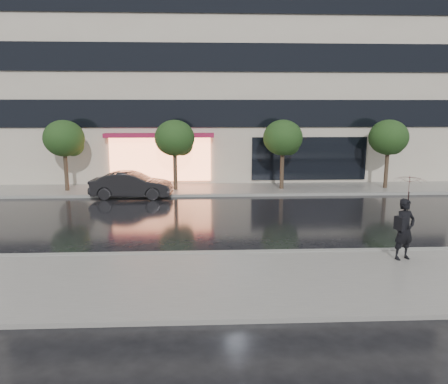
{
  "coord_description": "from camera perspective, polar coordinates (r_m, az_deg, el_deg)",
  "views": [
    {
      "loc": [
        -1.41,
        -14.21,
        4.6
      ],
      "look_at": [
        -0.63,
        2.43,
        1.4
      ],
      "focal_mm": 35.0,
      "sensor_mm": 36.0,
      "label": 1
    }
  ],
  "objects": [
    {
      "name": "sidewalk_near",
      "position": [
        11.94,
        4.39,
        -11.5
      ],
      "size": [
        60.0,
        4.5,
        0.12
      ],
      "primitive_type": "cube",
      "color": "slate",
      "rests_on": "ground"
    },
    {
      "name": "tree_far_east",
      "position": [
        26.46,
        20.78,
        6.54
      ],
      "size": [
        2.2,
        2.2,
        3.99
      ],
      "color": "#33261C",
      "rests_on": "ground"
    },
    {
      "name": "parked_car",
      "position": [
        23.15,
        -11.98,
        0.9
      ],
      "size": [
        4.25,
        1.7,
        1.37
      ],
      "primitive_type": "imported",
      "rotation": [
        0.0,
        0.0,
        1.51
      ],
      "color": "black",
      "rests_on": "ground"
    },
    {
      "name": "ground",
      "position": [
        15.0,
        2.86,
        -7.0
      ],
      "size": [
        120.0,
        120.0,
        0.0
      ],
      "primitive_type": "plane",
      "color": "black",
      "rests_on": "ground"
    },
    {
      "name": "tree_mid_west",
      "position": [
        24.34,
        -6.32,
        6.85
      ],
      "size": [
        2.2,
        2.2,
        3.99
      ],
      "color": "#33261C",
      "rests_on": "ground"
    },
    {
      "name": "tree_far_west",
      "position": [
        25.43,
        -20.03,
        6.44
      ],
      "size": [
        2.2,
        2.2,
        3.99
      ],
      "color": "#33261C",
      "rests_on": "ground"
    },
    {
      "name": "office_building",
      "position": [
        32.51,
        -0.18,
        18.65
      ],
      "size": [
        30.0,
        12.76,
        18.0
      ],
      "color": "#BBB19E",
      "rests_on": "ground"
    },
    {
      "name": "sidewalk_far",
      "position": [
        24.91,
        0.61,
        0.37
      ],
      "size": [
        60.0,
        3.5,
        0.12
      ],
      "primitive_type": "cube",
      "color": "slate",
      "rests_on": "ground"
    },
    {
      "name": "curb_far",
      "position": [
        23.2,
        0.85,
        -0.39
      ],
      "size": [
        60.0,
        0.25,
        0.14
      ],
      "primitive_type": "cube",
      "color": "gray",
      "rests_on": "ground"
    },
    {
      "name": "pedestrian_with_umbrella",
      "position": [
        14.01,
        22.83,
        -1.72
      ],
      "size": [
        1.22,
        1.24,
        2.55
      ],
      "rotation": [
        0.0,
        0.0,
        0.32
      ],
      "color": "black",
      "rests_on": "sidewalk_near"
    },
    {
      "name": "curb_near",
      "position": [
        14.03,
        3.26,
        -7.98
      ],
      "size": [
        60.0,
        0.25,
        0.14
      ],
      "primitive_type": "cube",
      "color": "gray",
      "rests_on": "ground"
    },
    {
      "name": "tree_mid_east",
      "position": [
        24.7,
        7.81,
        6.88
      ],
      "size": [
        2.2,
        2.2,
        3.99
      ],
      "color": "#33261C",
      "rests_on": "ground"
    }
  ]
}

